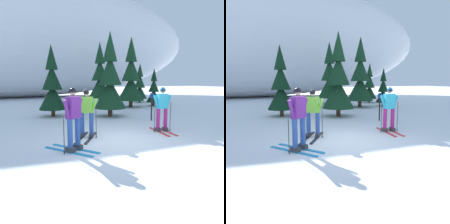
# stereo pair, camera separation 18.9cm
# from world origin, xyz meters

# --- Properties ---
(ground_plane) EXTENTS (120.00, 120.00, 0.00)m
(ground_plane) POSITION_xyz_m (0.00, 0.00, 0.00)
(ground_plane) COLOR white
(skier_purple_jacket) EXTENTS (1.39, 1.66, 1.83)m
(skier_purple_jacket) POSITION_xyz_m (-1.71, -0.36, 0.97)
(skier_purple_jacket) COLOR #2893CC
(skier_purple_jacket) RESTS_ON ground
(skier_cyan_jacket) EXTENTS (0.80, 1.64, 1.77)m
(skier_cyan_jacket) POSITION_xyz_m (2.13, 0.72, 0.93)
(skier_cyan_jacket) COLOR red
(skier_cyan_jacket) RESTS_ON ground
(skier_lime_jacket) EXTENTS (1.21, 1.63, 1.71)m
(skier_lime_jacket) POSITION_xyz_m (-0.90, 0.99, 0.90)
(skier_lime_jacket) COLOR black
(skier_lime_jacket) RESTS_ON ground
(pine_tree_far_left) EXTENTS (1.55, 1.55, 4.01)m
(pine_tree_far_left) POSITION_xyz_m (-1.27, 6.32, 1.68)
(pine_tree_far_left) COLOR #47301E
(pine_tree_far_left) RESTS_ON ground
(pine_tree_left) EXTENTS (1.82, 1.82, 4.70)m
(pine_tree_left) POSITION_xyz_m (1.71, 5.03, 1.97)
(pine_tree_left) COLOR #47301E
(pine_tree_left) RESTS_ON ground
(pine_tree_center_left) EXTENTS (2.05, 2.05, 5.31)m
(pine_tree_center_left) POSITION_xyz_m (3.61, 11.76, 2.22)
(pine_tree_center_left) COLOR #47301E
(pine_tree_center_left) RESTS_ON ground
(pine_tree_center_right) EXTENTS (2.03, 2.03, 5.25)m
(pine_tree_center_right) POSITION_xyz_m (4.90, 8.50, 2.20)
(pine_tree_center_right) COLOR #47301E
(pine_tree_center_right) RESTS_ON ground
(pine_tree_right) EXTENTS (1.16, 1.16, 3.00)m
(pine_tree_right) POSITION_xyz_m (6.96, 8.47, 1.26)
(pine_tree_right) COLOR #47301E
(pine_tree_right) RESTS_ON ground
(pine_tree_far_right) EXTENTS (1.39, 1.39, 3.60)m
(pine_tree_far_right) POSITION_xyz_m (7.46, 11.51, 1.51)
(pine_tree_far_right) COLOR #47301E
(pine_tree_far_right) RESTS_ON ground
(snow_ridge_background) EXTENTS (48.21, 15.12, 14.43)m
(snow_ridge_background) POSITION_xyz_m (-3.65, 22.72, 7.21)
(snow_ridge_background) COLOR white
(snow_ridge_background) RESTS_ON ground
(trail_marker_post) EXTENTS (0.28, 0.07, 1.41)m
(trail_marker_post) POSITION_xyz_m (3.13, 2.96, 0.80)
(trail_marker_post) COLOR black
(trail_marker_post) RESTS_ON ground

